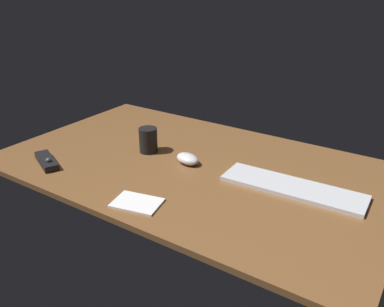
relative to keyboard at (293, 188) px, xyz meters
The scene contains 6 objects.
desk 37.15cm from the keyboard, behind, with size 140.00×84.00×2.00cm, color brown.
keyboard is the anchor object (origin of this frame).
computer_mouse 39.01cm from the keyboard, behind, with size 9.62×6.14×3.73cm, color silver.
media_remote 86.94cm from the keyboard, 158.95° to the right, with size 16.51×11.04×3.77cm.
coffee_mug 57.65cm from the keyboard, behind, with size 7.02×7.02×9.64cm, color black.
notepad 49.58cm from the keyboard, 136.22° to the right, with size 14.31×9.93×0.61cm, color white.
Camera 1 is at (72.92, -110.53, 65.61)cm, focal length 37.87 mm.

